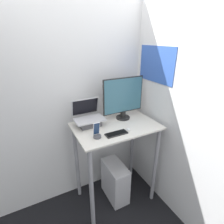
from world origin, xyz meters
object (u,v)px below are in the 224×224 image
(monitor, at_px, (123,99))
(cell_phone, at_px, (97,134))
(laptop, at_px, (89,119))
(keyboard, at_px, (116,134))
(computer_tower, at_px, (115,181))
(mouse, at_px, (128,129))

(monitor, relative_size, cell_phone, 3.16)
(laptop, bearing_deg, keyboard, -61.66)
(monitor, relative_size, computer_tower, 1.00)
(laptop, distance_m, keyboard, 0.39)
(laptop, height_order, monitor, monitor)
(keyboard, bearing_deg, cell_phone, 169.86)
(keyboard, xyz_separation_m, mouse, (0.16, 0.01, 0.00))
(cell_phone, xyz_separation_m, computer_tower, (0.30, 0.15, -0.91))
(keyboard, bearing_deg, laptop, 118.34)
(laptop, relative_size, monitor, 0.63)
(laptop, relative_size, mouse, 6.12)
(monitor, distance_m, keyboard, 0.49)
(laptop, height_order, keyboard, laptop)
(keyboard, height_order, mouse, mouse)
(laptop, height_order, cell_phone, laptop)
(laptop, bearing_deg, computer_tower, -28.00)
(monitor, bearing_deg, cell_phone, -149.51)
(keyboard, distance_m, cell_phone, 0.21)
(computer_tower, bearing_deg, laptop, 152.00)
(monitor, height_order, mouse, monitor)
(monitor, distance_m, mouse, 0.41)
(monitor, xyz_separation_m, cell_phone, (-0.48, -0.28, -0.22))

